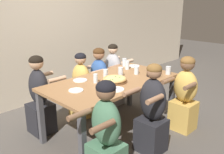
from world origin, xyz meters
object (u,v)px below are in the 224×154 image
Objects in this scene: empty_plate_a at (134,66)px; diner_far_left at (40,98)px; skillet_bowl at (154,73)px; drinking_glass_g at (121,73)px; empty_plate_b at (76,90)px; drinking_glass_f at (124,63)px; diner_near_center at (152,113)px; empty_plate_d at (80,80)px; drinking_glass_b at (106,74)px; drinking_glass_c at (168,71)px; drinking_glass_a at (96,79)px; diner_far_midright at (99,82)px; diner_far_right at (113,77)px; diner_near_left at (106,137)px; drinking_glass_d at (127,65)px; empty_plate_c at (116,89)px; diner_far_center at (82,88)px; diner_near_right at (184,97)px; pizza_board_main at (115,80)px; drinking_glass_e at (136,70)px.

diner_far_left is (-1.58, 0.44, -0.27)m from empty_plate_a.
drinking_glass_g is at bearing 137.24° from skillet_bowl.
empty_plate_b is 1.39m from drinking_glass_f.
diner_near_center reaches higher than empty_plate_a.
empty_plate_d is 0.17× the size of diner_far_left.
drinking_glass_b reaches higher than skillet_bowl.
drinking_glass_c is at bearing -35.99° from drinking_glass_g.
diner_far_midright reaches higher than drinking_glass_a.
drinking_glass_b is 0.97m from diner_far_right.
skillet_bowl is 0.26× the size of diner_near_left.
diner_far_right is (0.77, 1.44, -0.02)m from diner_near_center.
drinking_glass_g is (-0.60, -0.24, 0.05)m from empty_plate_a.
drinking_glass_d is 0.62m from diner_far_right.
diner_far_left is 1.45m from diner_near_left.
empty_plate_c is at bearing -143.17° from drinking_glass_g.
drinking_glass_a is at bearing -161.41° from drinking_glass_f.
drinking_glass_d is 0.63m from diner_far_midright.
drinking_glass_c reaches higher than skillet_bowl.
diner_far_center is at bearing 151.58° from empty_plate_a.
drinking_glass_d is 0.12× the size of diner_far_left.
drinking_glass_f is at bearing 36.65° from empty_plate_c.
diner_near_left reaches higher than diner_near_right.
drinking_glass_c is 1.24m from diner_far_midright.
diner_near_right is at bearing -91.66° from empty_plate_a.
empty_plate_c is 1.11m from diner_far_center.
drinking_glass_c is 0.10× the size of diner_near_center.
diner_near_left reaches higher than drinking_glass_c.
skillet_bowl is at bearing -9.18° from diner_far_right.
drinking_glass_g is (0.19, -0.13, 0.01)m from drinking_glass_b.
diner_far_center is at bearing 126.10° from drinking_glass_c.
pizza_board_main is 0.30× the size of diner_near_center.
drinking_glass_g is at bearing 144.01° from drinking_glass_c.
diner_far_left is at bearing 116.56° from empty_plate_c.
drinking_glass_d reaches higher than drinking_glass_c.
diner_near_center is (0.23, -0.42, -0.27)m from empty_plate_c.
drinking_glass_f is (1.04, 0.09, 0.05)m from empty_plate_d.
diner_far_center is at bearing 50.17° from empty_plate_d.
drinking_glass_a is at bearing 169.63° from drinking_glass_e.
drinking_glass_c is (0.80, -0.56, -0.00)m from drinking_glass_b.
diner_far_center reaches higher than drinking_glass_g.
drinking_glass_d is at bearing 110.29° from drinking_glass_c.
diner_far_center reaches higher than drinking_glass_d.
diner_far_right is at bearing -28.08° from diner_near_center.
empty_plate_d is at bearing 158.56° from drinking_glass_b.
drinking_glass_e is at bearing 112.76° from skillet_bowl.
drinking_glass_b is 1.28m from diner_near_left.
drinking_glass_d reaches higher than drinking_glass_f.
skillet_bowl is 2.47× the size of drinking_glass_c.
diner_far_midright reaches higher than empty_plate_c.
diner_far_left is 1.17m from diner_far_midright.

